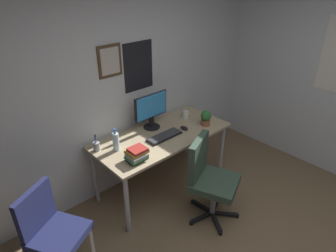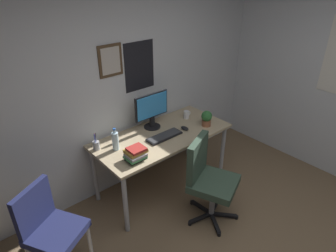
% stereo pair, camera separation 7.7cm
% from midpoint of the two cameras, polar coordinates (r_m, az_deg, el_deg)
% --- Properties ---
extents(wall_back, '(4.40, 0.10, 2.60)m').
position_cam_midpoint_polar(wall_back, '(3.40, -10.02, 7.89)').
color(wall_back, silver).
rests_on(wall_back, ground_plane).
extents(desk, '(1.62, 0.75, 0.75)m').
position_cam_midpoint_polar(desk, '(3.47, -1.75, -2.74)').
color(desk, tan).
rests_on(desk, ground_plane).
extents(office_chair, '(0.60, 0.61, 0.95)m').
position_cam_midpoint_polar(office_chair, '(3.18, 7.08, -9.52)').
color(office_chair, '#334738').
rests_on(office_chair, ground_plane).
extents(side_chair, '(0.57, 0.57, 0.88)m').
position_cam_midpoint_polar(side_chair, '(2.86, -22.36, -17.76)').
color(side_chair, '#1E234C').
rests_on(side_chair, ground_plane).
extents(monitor, '(0.46, 0.20, 0.43)m').
position_cam_midpoint_polar(monitor, '(3.48, -3.92, 3.22)').
color(monitor, black).
rests_on(monitor, desk).
extents(keyboard, '(0.43, 0.15, 0.03)m').
position_cam_midpoint_polar(keyboard, '(3.36, -1.37, -2.00)').
color(keyboard, black).
rests_on(keyboard, desk).
extents(computer_mouse, '(0.06, 0.11, 0.04)m').
position_cam_midpoint_polar(computer_mouse, '(3.53, 2.55, -0.40)').
color(computer_mouse, black).
rests_on(computer_mouse, desk).
extents(water_bottle, '(0.07, 0.07, 0.25)m').
position_cam_midpoint_polar(water_bottle, '(3.14, -10.74, -2.95)').
color(water_bottle, silver).
rests_on(water_bottle, desk).
extents(coffee_mug_near, '(0.11, 0.07, 0.10)m').
position_cam_midpoint_polar(coffee_mug_near, '(3.79, 2.81, 2.26)').
color(coffee_mug_near, white).
rests_on(coffee_mug_near, desk).
extents(potted_plant, '(0.13, 0.13, 0.19)m').
position_cam_midpoint_polar(potted_plant, '(3.60, 6.70, 1.64)').
color(potted_plant, brown).
rests_on(potted_plant, desk).
extents(pen_cup, '(0.07, 0.07, 0.20)m').
position_cam_midpoint_polar(pen_cup, '(3.21, -14.33, -3.75)').
color(pen_cup, '#9EA0A5').
rests_on(pen_cup, desk).
extents(book_stack_left, '(0.22, 0.19, 0.14)m').
position_cam_midpoint_polar(book_stack_left, '(2.97, -6.78, -5.45)').
color(book_stack_left, black).
rests_on(book_stack_left, desk).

